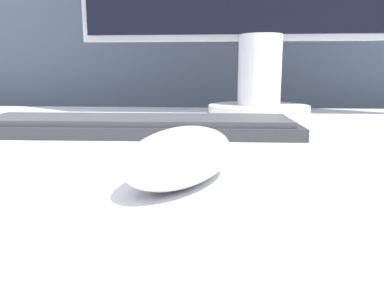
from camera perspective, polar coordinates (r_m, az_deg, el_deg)
name	(u,v)px	position (r m, az deg, el deg)	size (l,w,h in m)	color
partition_panel	(210,125)	(1.05, 2.71, 2.85)	(5.00, 0.03, 1.28)	#333D4C
computer_mouse_near	(188,156)	(0.28, -0.57, -1.87)	(0.11, 0.14, 0.04)	white
keyboard	(136,126)	(0.53, -8.46, 2.78)	(0.45, 0.13, 0.02)	#28282D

